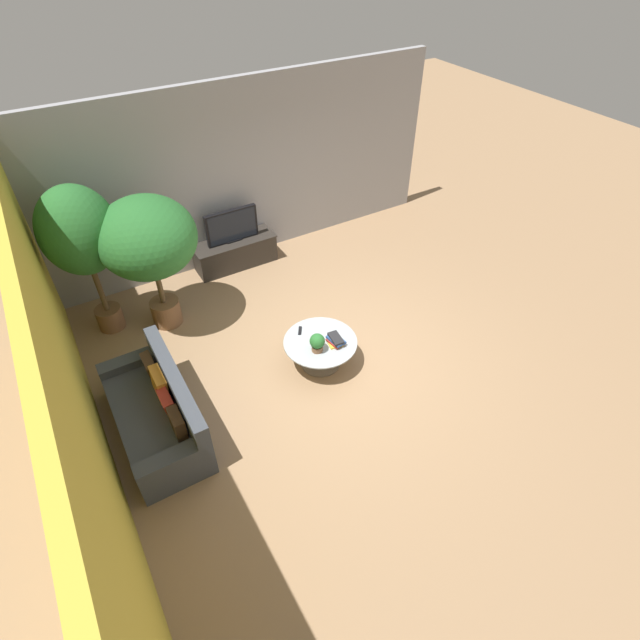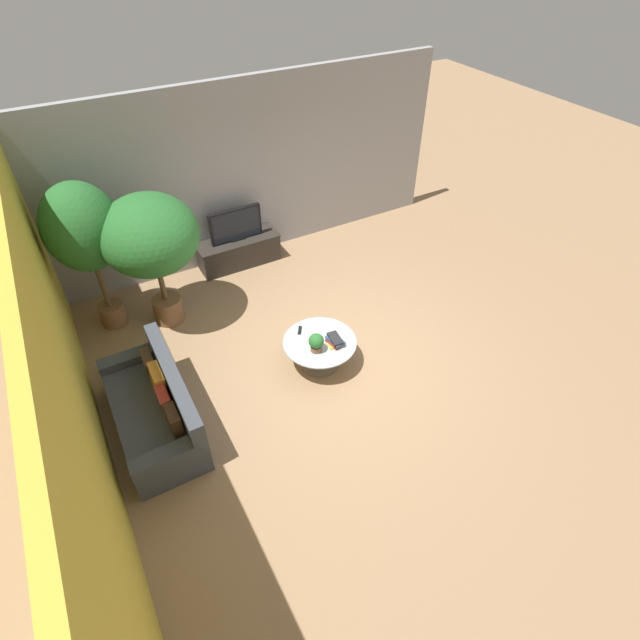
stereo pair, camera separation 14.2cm
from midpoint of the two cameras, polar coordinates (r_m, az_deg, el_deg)
ground_plane at (r=7.15m, az=2.95°, el=-4.52°), size 24.00×24.00×0.00m
back_wall_stone at (r=8.72m, az=-8.39°, el=16.26°), size 7.40×0.12×3.00m
side_wall_left at (r=5.70m, az=-26.94°, el=-3.68°), size 0.12×7.40×3.00m
media_console at (r=8.95m, az=-8.81°, el=7.81°), size 1.43×0.50×0.50m
television at (r=8.67m, az=-9.16°, el=10.68°), size 0.91×0.13×0.57m
coffee_table at (r=6.89m, az=0.56°, el=-3.22°), size 1.01×1.01×0.42m
couch_by_wall at (r=6.47m, az=-17.62°, el=-9.75°), size 0.84×1.89×0.84m
potted_palm_tall at (r=7.43m, az=-24.95°, el=9.18°), size 1.03×1.03×2.31m
potted_palm_corner at (r=7.27m, az=-18.33°, el=8.89°), size 1.36×1.36×2.07m
potted_plant_tabletop at (r=6.57m, az=0.19°, el=-2.57°), size 0.21×0.21×0.27m
book_stack at (r=6.73m, az=2.32°, el=-2.37°), size 0.22×0.28×0.11m
remote_black at (r=6.95m, az=-1.74°, el=-1.18°), size 0.12×0.16×0.02m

